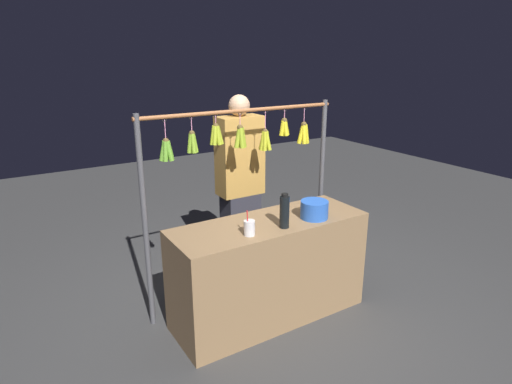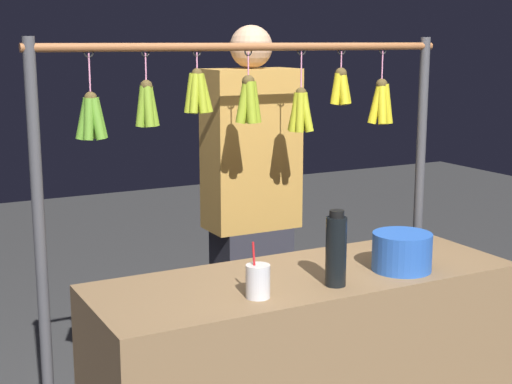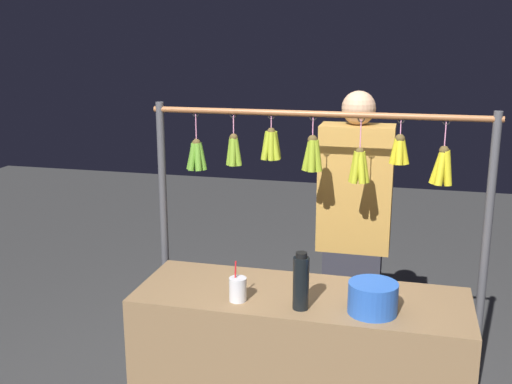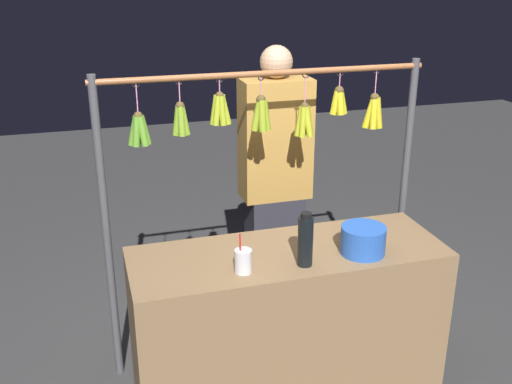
% 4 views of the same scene
% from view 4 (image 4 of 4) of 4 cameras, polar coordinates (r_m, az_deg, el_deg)
% --- Properties ---
extents(market_counter, '(1.63, 0.57, 0.86)m').
position_cam_4_polar(market_counter, '(3.32, 2.95, -12.25)').
color(market_counter, olive).
rests_on(market_counter, ground).
extents(display_rack, '(1.82, 0.12, 1.74)m').
position_cam_4_polar(display_rack, '(3.32, 0.89, 3.68)').
color(display_rack, '#4C4C51').
rests_on(display_rack, ground).
extents(water_bottle, '(0.08, 0.08, 0.27)m').
position_cam_4_polar(water_bottle, '(2.91, 4.69, -4.58)').
color(water_bottle, black).
rests_on(water_bottle, market_counter).
extents(blue_bucket, '(0.23, 0.23, 0.14)m').
position_cam_4_polar(blue_bucket, '(3.09, 10.08, -4.49)').
color(blue_bucket, blue).
rests_on(blue_bucket, market_counter).
extents(drink_cup, '(0.08, 0.08, 0.19)m').
position_cam_4_polar(drink_cup, '(2.87, -1.21, -6.53)').
color(drink_cup, silver).
rests_on(drink_cup, market_counter).
extents(vendor_person, '(0.43, 0.23, 1.79)m').
position_cam_4_polar(vendor_person, '(3.82, 1.78, 0.13)').
color(vendor_person, '#2D2D38').
rests_on(vendor_person, ground).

